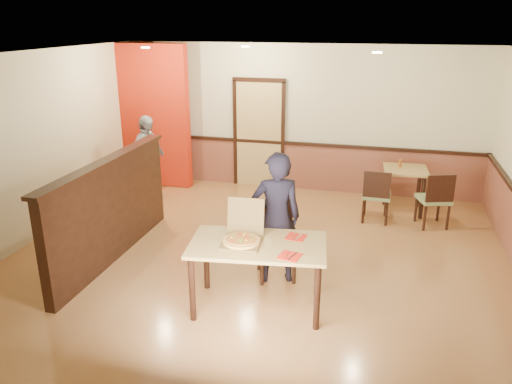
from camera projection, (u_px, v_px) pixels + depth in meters
floor at (254, 267)px, 6.87m from camera, size 7.00×7.00×0.00m
ceiling at (254, 57)px, 5.94m from camera, size 7.00×7.00×0.00m
wall_back at (300, 119)px, 9.60m from camera, size 7.00×0.00×7.00m
wall_left at (21, 152)px, 7.23m from camera, size 0.00×7.00×7.00m
wainscot_back at (298, 166)px, 9.89m from camera, size 7.00×0.04×0.90m
chair_rail_back at (299, 144)px, 9.72m from camera, size 7.00×0.06×0.06m
back_door at (259, 135)px, 9.87m from camera, size 0.90×0.06×2.10m
booth_partition at (111, 209)px, 6.91m from camera, size 0.20×3.10×1.44m
red_accent_panel at (150, 116)px, 9.83m from camera, size 1.60×0.20×2.78m
spot_a at (145, 48)px, 8.14m from camera, size 0.14×0.14×0.02m
spot_b at (245, 46)px, 8.42m from camera, size 0.14×0.14×0.02m
spot_c at (377, 52)px, 6.99m from camera, size 0.14×0.14×0.02m
main_table at (258, 252)px, 5.68m from camera, size 1.64×1.07×0.83m
diner_chair at (276, 235)px, 6.50m from camera, size 0.64×0.64×1.02m
side_chair_left at (376, 194)px, 8.21m from camera, size 0.46×0.46×0.91m
side_chair_right at (435, 198)px, 8.00m from camera, size 0.58×0.58×0.94m
side_table at (405, 179)px, 8.64m from camera, size 0.77×0.77×0.78m
diner at (276, 218)px, 6.26m from camera, size 0.73×0.60×1.72m
passerby at (147, 159)px, 9.14m from camera, size 0.57×0.99×1.59m
pizza_box at (242, 238)px, 5.65m from camera, size 0.46×0.54×0.46m
pizza at (241, 241)px, 5.61m from camera, size 0.56×0.56×0.03m
napkin_near at (290, 256)px, 5.34m from camera, size 0.27×0.27×0.01m
napkin_far at (296, 237)px, 5.80m from camera, size 0.25×0.25×0.01m
condiment at (400, 163)px, 8.66m from camera, size 0.05×0.05×0.13m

